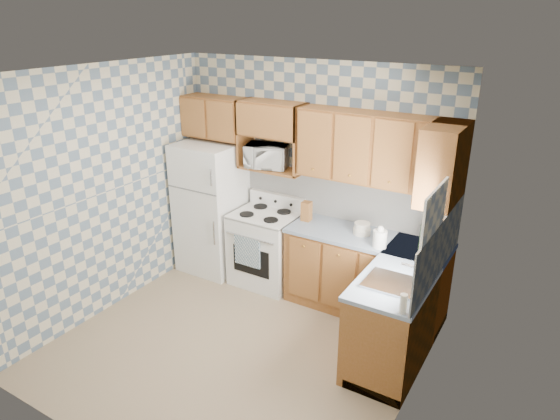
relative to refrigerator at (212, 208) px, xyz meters
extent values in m
plane|color=#8F7A5E|center=(1.27, -1.25, -0.84)|extent=(3.40, 3.40, 0.00)
cube|color=slate|center=(1.27, 0.35, 0.51)|extent=(3.40, 0.02, 2.70)
cube|color=slate|center=(2.97, -1.25, 0.51)|extent=(0.02, 3.20, 2.70)
cube|color=white|center=(1.68, 0.34, 0.36)|extent=(2.60, 0.02, 0.56)
cube|color=white|center=(2.96, -0.45, 0.36)|extent=(0.02, 1.60, 0.56)
cube|color=white|center=(0.00, 0.00, 0.00)|extent=(0.75, 0.70, 1.68)
cube|color=white|center=(0.80, 0.03, -0.39)|extent=(0.76, 0.65, 0.90)
cube|color=silver|center=(0.80, 0.03, 0.07)|extent=(0.76, 0.65, 0.02)
cube|color=white|center=(0.80, 0.30, 0.16)|extent=(0.76, 0.08, 0.17)
cube|color=navy|center=(0.68, -0.32, -0.29)|extent=(0.17, 0.02, 0.37)
cube|color=navy|center=(0.85, -0.32, -0.29)|extent=(0.17, 0.02, 0.37)
cube|color=brown|center=(2.10, 0.05, -0.40)|extent=(1.75, 0.60, 0.88)
cube|color=brown|center=(2.67, -0.45, -0.40)|extent=(0.60, 1.60, 0.88)
cube|color=slate|center=(2.10, 0.05, 0.06)|extent=(1.77, 0.63, 0.04)
cube|color=slate|center=(2.67, -0.45, 0.06)|extent=(0.63, 1.60, 0.04)
cube|color=brown|center=(2.10, 0.19, 1.01)|extent=(1.75, 0.33, 0.74)
cube|color=brown|center=(-0.02, 0.19, 1.13)|extent=(0.82, 0.33, 0.50)
cube|color=brown|center=(2.81, 0.00, 1.01)|extent=(0.33, 0.70, 0.74)
cube|color=brown|center=(0.80, 0.19, 0.60)|extent=(0.80, 0.33, 0.03)
imported|color=white|center=(0.74, 0.18, 0.75)|extent=(0.57, 0.46, 0.27)
cube|color=#B7B7BC|center=(2.67, -0.80, 0.09)|extent=(0.48, 0.40, 0.03)
cube|color=white|center=(2.96, -0.80, 0.61)|extent=(0.02, 0.66, 0.86)
cylinder|color=black|center=(2.71, -0.04, 0.23)|extent=(0.07, 0.07, 0.30)
cylinder|color=black|center=(2.81, -0.10, 0.22)|extent=(0.07, 0.07, 0.28)
cylinder|color=#5A3A16|center=(2.85, 0.00, 0.21)|extent=(0.07, 0.07, 0.26)
cube|color=brown|center=(1.32, 0.09, 0.19)|extent=(0.11, 0.11, 0.23)
cylinder|color=white|center=(2.30, -0.14, 0.17)|extent=(0.14, 0.14, 0.18)
cylinder|color=beige|center=(2.89, -1.20, 0.17)|extent=(0.06, 0.06, 0.17)
camera|label=1|loc=(3.81, -4.63, 2.33)|focal=32.00mm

